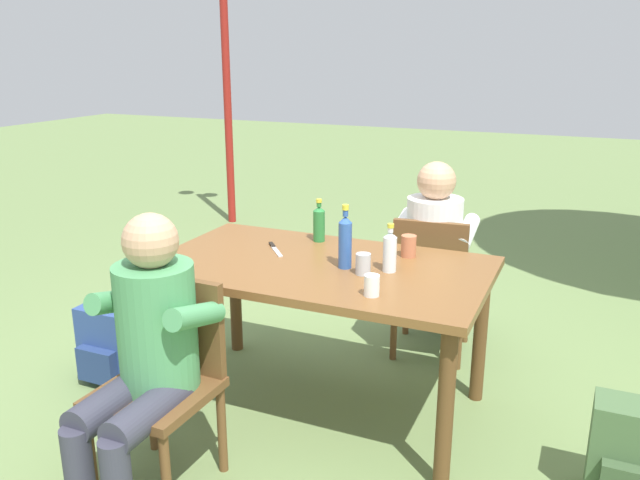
{
  "coord_description": "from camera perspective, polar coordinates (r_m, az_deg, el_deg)",
  "views": [
    {
      "loc": [
        1.19,
        -2.71,
        1.78
      ],
      "look_at": [
        0.0,
        0.0,
        0.9
      ],
      "focal_mm": 35.97,
      "sensor_mm": 36.0,
      "label": 1
    }
  ],
  "objects": [
    {
      "name": "backpack_by_near_side",
      "position": [
        2.98,
        26.14,
        -17.0
      ],
      "size": [
        0.34,
        0.25,
        0.44
      ],
      "color": "#47663D",
      "rests_on": "ground_plane"
    },
    {
      "name": "backpack_by_far_side",
      "position": [
        3.78,
        -18.14,
        -8.88
      ],
      "size": [
        0.33,
        0.25,
        0.43
      ],
      "color": "#2D4784",
      "rests_on": "ground_plane"
    },
    {
      "name": "bottle_clear",
      "position": [
        3.0,
        6.23,
        -0.98
      ],
      "size": [
        0.06,
        0.06,
        0.23
      ],
      "color": "white",
      "rests_on": "dining_table"
    },
    {
      "name": "chair_near_left",
      "position": [
        2.8,
        -13.54,
        -11.36
      ],
      "size": [
        0.45,
        0.45,
        0.87
      ],
      "color": "brown",
      "rests_on": "ground_plane"
    },
    {
      "name": "ground_plane",
      "position": [
        3.45,
        0.0,
        -14.41
      ],
      "size": [
        24.0,
        24.0,
        0.0
      ],
      "primitive_type": "plane",
      "color": "#6B844C"
    },
    {
      "name": "lamp_post",
      "position": [
        6.74,
        -8.49,
        18.0
      ],
      "size": [
        0.56,
        0.2,
        2.76
      ],
      "color": "maroon",
      "rests_on": "ground_plane"
    },
    {
      "name": "cup_white",
      "position": [
        2.72,
        4.63,
        -4.05
      ],
      "size": [
        0.07,
        0.07,
        0.09
      ],
      "primitive_type": "cylinder",
      "color": "white",
      "rests_on": "dining_table"
    },
    {
      "name": "bottle_green",
      "position": [
        3.46,
        -0.09,
        1.52
      ],
      "size": [
        0.06,
        0.06,
        0.23
      ],
      "color": "#287A38",
      "rests_on": "dining_table"
    },
    {
      "name": "person_in_white_shirt",
      "position": [
        3.85,
        10.29,
        -0.63
      ],
      "size": [
        0.47,
        0.61,
        1.18
      ],
      "color": "white",
      "rests_on": "ground_plane"
    },
    {
      "name": "bottle_blue",
      "position": [
        3.03,
        2.25,
        -0.08
      ],
      "size": [
        0.06,
        0.06,
        0.31
      ],
      "color": "#2D56A3",
      "rests_on": "dining_table"
    },
    {
      "name": "dining_table",
      "position": [
        3.16,
        0.0,
        -3.72
      ],
      "size": [
        1.62,
        0.95,
        0.78
      ],
      "color": "brown",
      "rests_on": "ground_plane"
    },
    {
      "name": "cup_terracotta",
      "position": [
        3.25,
        7.89,
        -0.53
      ],
      "size": [
        0.08,
        0.08,
        0.11
      ],
      "primitive_type": "cylinder",
      "color": "#BC6B47",
      "rests_on": "dining_table"
    },
    {
      "name": "table_knife",
      "position": [
        3.36,
        -4.06,
        -0.75
      ],
      "size": [
        0.17,
        0.2,
        0.01
      ],
      "color": "silver",
      "rests_on": "dining_table"
    },
    {
      "name": "chair_far_right",
      "position": [
        3.8,
        9.88,
        -3.5
      ],
      "size": [
        0.48,
        0.48,
        0.87
      ],
      "color": "brown",
      "rests_on": "ground_plane"
    },
    {
      "name": "person_in_plaid_shirt",
      "position": [
        2.65,
        -15.25,
        -9.11
      ],
      "size": [
        0.47,
        0.61,
        1.18
      ],
      "color": "#4C935B",
      "rests_on": "ground_plane"
    },
    {
      "name": "cup_steel",
      "position": [
        2.97,
        3.87,
        -2.15
      ],
      "size": [
        0.07,
        0.07,
        0.1
      ],
      "primitive_type": "cylinder",
      "color": "#B2B7BC",
      "rests_on": "dining_table"
    }
  ]
}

